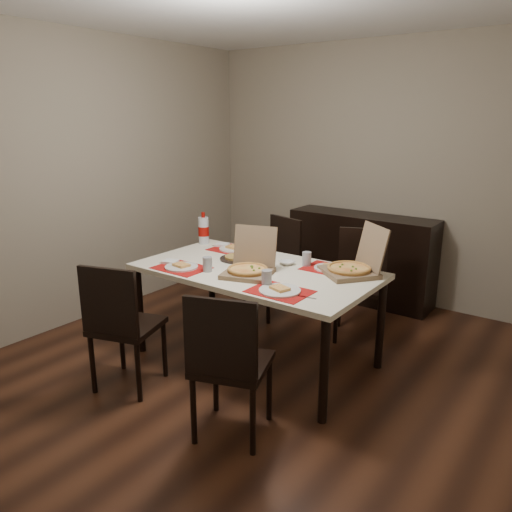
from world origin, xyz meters
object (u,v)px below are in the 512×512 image
Objects in this scene: chair_near_right at (228,360)px; dip_bowl at (287,263)px; dining_table at (256,277)px; pizza_box_center at (249,267)px; sideboard at (361,257)px; soda_bottle at (204,230)px; chair_near_left at (121,322)px; chair_far_right at (361,278)px; chair_far_left at (276,262)px.

dip_bowl is at bearing 106.56° from chair_near_right.
pizza_box_center is (0.04, -0.14, 0.12)m from dining_table.
soda_bottle reaches higher than sideboard.
pizza_box_center reaches higher than chair_near_right.
chair_near_left reaches higher than sideboard.
chair_near_right is 1.84m from chair_far_right.
dining_table is 0.28m from dip_bowl.
chair_far_left is 1.00× the size of chair_far_right.
chair_near_left reaches higher than dining_table.
chair_near_right is at bearing -63.85° from chair_far_left.
sideboard is 1.61× the size of chair_near_right.
soda_bottle is (-0.96, 0.11, 0.11)m from dip_bowl.
chair_near_right and chair_far_left have the same top height.
chair_near_right is at bearing 0.11° from chair_near_left.
pizza_box_center reaches higher than soda_bottle.
sideboard is 2.69m from chair_near_right.
sideboard is 0.83× the size of dining_table.
pizza_box_center is (-0.43, 0.77, 0.29)m from chair_near_right.
chair_far_right is at bearing 90.68° from chair_near_right.
dining_table is 1.94× the size of chair_far_right.
pizza_box_center is at bearing -28.90° from soda_bottle.
dip_bowl is at bearing 62.25° from chair_near_left.
dining_table is at bearing -118.76° from dip_bowl.
dining_table is at bearing 62.51° from chair_near_left.
dip_bowl is at bearing 61.24° from dining_table.
soda_bottle reaches higher than chair_far_left.
soda_bottle is (-0.84, 0.34, 0.19)m from dining_table.
chair_near_left is 1.36m from soda_bottle.
soda_bottle is at bearing 105.95° from chair_near_left.
chair_near_right is (0.40, -2.66, 0.06)m from sideboard.
chair_near_right is at bearing -89.32° from chair_far_right.
sideboard is 1.61× the size of chair_far_right.
chair_near_right reaches higher than sideboard.
chair_near_right is at bearing -81.50° from sideboard.
chair_far_right is (0.45, 0.93, -0.17)m from dining_table.
sideboard is at bearing 57.11° from soda_bottle.
dining_table is 1.04m from chair_near_right.
chair_far_left is at bearing 116.15° from chair_near_right.
chair_far_right is (0.88, 0.00, 0.00)m from chair_far_left.
pizza_box_center is at bearing 118.95° from chair_near_right.
chair_far_left is 2.08× the size of pizza_box_center.
sideboard is 1.76m from dining_table.
chair_far_right is at bearing 65.41° from dip_bowl.
dip_bowl is at bearing -114.59° from chair_far_right.
chair_near_right is at bearing -43.94° from soda_bottle.
chair_near_left is (-0.48, -0.91, -0.17)m from dining_table.
chair_far_right reaches higher than sideboard.
soda_bottle is (-0.88, 0.48, 0.07)m from pizza_box_center.
chair_near_right is 1.84m from soda_bottle.
chair_far_right is at bearing 69.24° from pizza_box_center.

